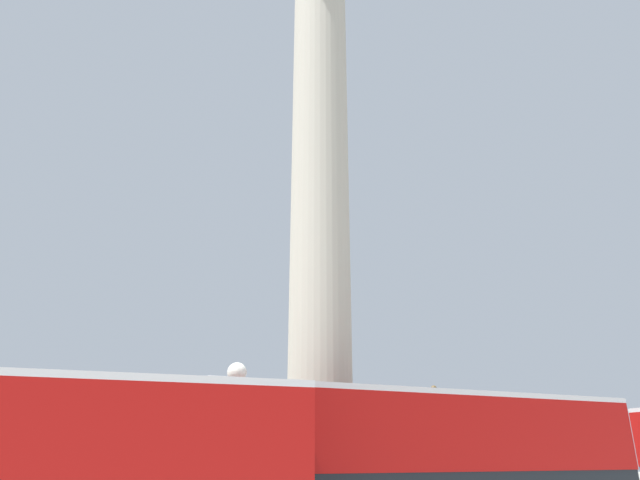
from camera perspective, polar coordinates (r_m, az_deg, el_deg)
name	(u,v)px	position (r m, az deg, el deg)	size (l,w,h in m)	color
monument_column	(320,268)	(19.84, 0.00, -2.81)	(5.56, 5.56, 24.51)	#ADA593
street_lamp	(234,440)	(15.15, -8.65, -19.15)	(0.51, 0.51, 5.30)	black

